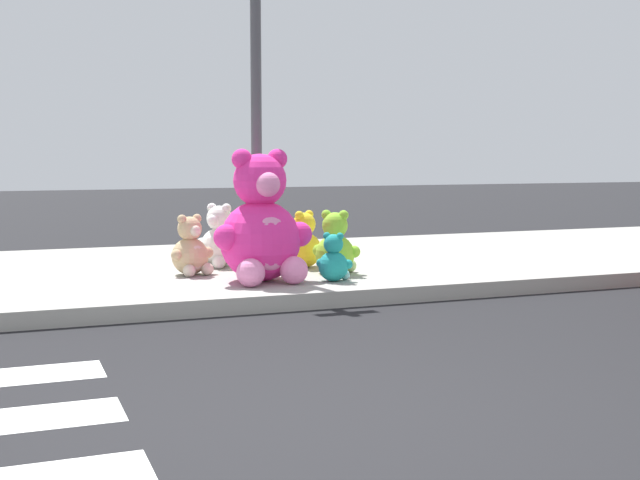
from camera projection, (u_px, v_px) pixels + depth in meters
name	position (u px, v px, depth m)	size (l,w,h in m)	color
ground_plane	(322.00, 429.00, 4.12)	(60.00, 60.00, 0.00)	black
sidewalk	(147.00, 275.00, 8.94)	(28.00, 4.40, 0.15)	#9E9B93
sign_pole	(256.00, 106.00, 8.37)	(0.56, 0.11, 3.20)	#4C4C51
plush_pink_large	(262.00, 229.00, 7.90)	(0.98, 0.86, 1.26)	#F22D93
plush_lime	(335.00, 248.00, 8.45)	(0.46, 0.47, 0.65)	#8CD133
plush_red	(267.00, 242.00, 9.50)	(0.39, 0.39, 0.55)	red
plush_white	(218.00, 241.00, 8.99)	(0.49, 0.49, 0.69)	white
plush_yellow	(303.00, 245.00, 8.94)	(0.43, 0.44, 0.61)	yellow
plush_tan	(191.00, 251.00, 8.37)	(0.46, 0.43, 0.61)	tan
plush_teal	(334.00, 262.00, 7.96)	(0.33, 0.34, 0.47)	teal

